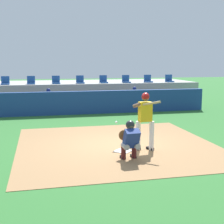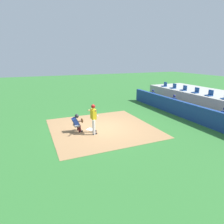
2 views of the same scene
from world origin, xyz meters
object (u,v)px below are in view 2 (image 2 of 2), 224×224
Objects in this scene: stadium_seat_0 at (165,85)px; stadium_seat_1 at (174,87)px; catcher_crouched at (77,122)px; dugout_player_0 at (152,96)px; dugout_player_2 at (222,117)px; home_plate at (90,129)px; stadium_seat_2 at (184,89)px; stadium_seat_4 at (210,94)px; stadium_seat_3 at (196,91)px; batter_at_plate at (93,117)px; dugout_player_1 at (173,102)px.

stadium_seat_1 is (1.44, 0.00, 0.00)m from stadium_seat_0.
dugout_player_0 reaches higher than catcher_crouched.
home_plate is at bearing -109.37° from dugout_player_2.
home_plate is at bearing -66.94° from stadium_seat_1.
stadium_seat_2 is 2.89m from stadium_seat_4.
dugout_player_2 is 2.71× the size of stadium_seat_1.
stadium_seat_0 is 1.44m from stadium_seat_1.
stadium_seat_0 is at bearing 180.00° from stadium_seat_3.
stadium_seat_0 is 1.00× the size of stadium_seat_2.
stadium_seat_0 is at bearing 119.58° from home_plate.
stadium_seat_0 is at bearing 117.64° from catcher_crouched.
batter_at_plate reaches higher than dugout_player_2.
stadium_seat_2 is at bearing 114.52° from dugout_player_1.
dugout_player_0 is 2.71× the size of stadium_seat_1.
dugout_player_1 is 2.27m from stadium_seat_3.
dugout_player_1 reaches higher than home_plate.
stadium_seat_0 and stadium_seat_4 have the same top height.
dugout_player_1 reaches higher than catcher_crouched.
stadium_seat_4 is at bearing 144.60° from dugout_player_2.
stadium_seat_4 is at bearing 0.00° from stadium_seat_3.
stadium_seat_3 reaches higher than dugout_player_2.
stadium_seat_2 reaches higher than batter_at_plate.
stadium_seat_4 reaches higher than dugout_player_1.
stadium_seat_3 is at bearing 29.07° from dugout_player_0.
dugout_player_0 is 3.13m from stadium_seat_2.
stadium_seat_0 is at bearing 151.94° from dugout_player_1.
stadium_seat_0 is at bearing 166.75° from dugout_player_2.
stadium_seat_2 is at bearing 0.00° from stadium_seat_1.
stadium_seat_2 is 1.00× the size of stadium_seat_4.
home_plate is 0.24× the size of batter_at_plate.
stadium_seat_1 is (-5.02, 10.17, 0.50)m from batter_at_plate.
catcher_crouched is at bearing -68.58° from stadium_seat_1.
dugout_player_2 is 2.71× the size of stadium_seat_2.
stadium_seat_4 is (0.02, 10.99, 0.93)m from catcher_crouched.
catcher_crouched is at bearing -60.42° from dugout_player_0.
dugout_player_0 is 2.71× the size of stadium_seat_2.
dugout_player_1 is 2.71× the size of stadium_seat_0.
dugout_player_2 is 7.53m from stadium_seat_1.
stadium_seat_1 is at bearing 113.06° from home_plate.
stadium_seat_1 is 1.00× the size of stadium_seat_4.
stadium_seat_2 is (2.22, 2.03, 0.86)m from dugout_player_0.
stadium_seat_1 is at bearing 139.39° from dugout_player_1.
stadium_seat_3 is (1.44, 0.00, 0.00)m from stadium_seat_2.
batter_at_plate is 1.39× the size of dugout_player_1.
batter_at_plate is 8.43m from dugout_player_2.
stadium_seat_2 is at bearing 105.84° from home_plate.
stadium_seat_2 is 1.44m from stadium_seat_3.
stadium_seat_1 is (-4.33, 10.18, 1.51)m from home_plate.
dugout_player_0 is 2.71× the size of stadium_seat_4.
dugout_player_0 is at bearing -150.93° from stadium_seat_3.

